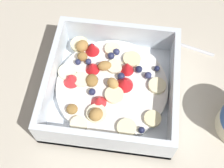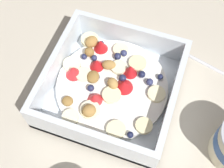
# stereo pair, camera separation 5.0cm
# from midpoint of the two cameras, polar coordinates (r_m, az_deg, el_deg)

# --- Properties ---
(ground_plane) EXTENTS (2.40, 2.40, 0.00)m
(ground_plane) POSITION_cam_midpoint_polar(r_m,az_deg,el_deg) (0.52, 0.21, -3.09)
(ground_plane) COLOR beige
(fruit_bowl) EXTENTS (0.22, 0.22, 0.06)m
(fruit_bowl) POSITION_cam_midpoint_polar(r_m,az_deg,el_deg) (0.51, 2.60, -0.58)
(fruit_bowl) COLOR white
(fruit_bowl) RESTS_ON ground
(spoon) EXTENTS (0.06, 0.17, 0.01)m
(spoon) POSITION_cam_midpoint_polar(r_m,az_deg,el_deg) (0.60, 12.88, 7.58)
(spoon) COLOR silver
(spoon) RESTS_ON ground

